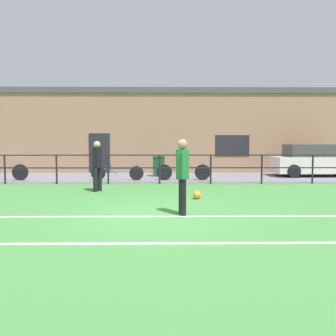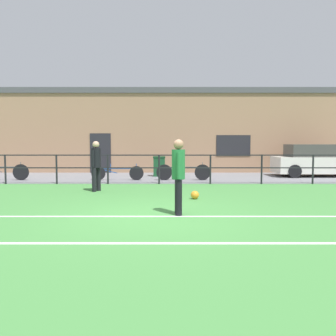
% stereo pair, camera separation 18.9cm
% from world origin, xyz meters
% --- Properties ---
extents(ground, '(60.00, 44.00, 0.04)m').
position_xyz_m(ground, '(0.00, 0.00, -0.02)').
color(ground, '#478C42').
extents(field_line_touchline, '(36.00, 0.11, 0.00)m').
position_xyz_m(field_line_touchline, '(0.00, -0.09, 0.00)').
color(field_line_touchline, white).
rests_on(field_line_touchline, ground).
extents(field_line_hash, '(36.00, 0.11, 0.00)m').
position_xyz_m(field_line_hash, '(0.00, -2.16, 0.00)').
color(field_line_hash, white).
rests_on(field_line_hash, ground).
extents(pavement_strip, '(48.00, 5.00, 0.02)m').
position_xyz_m(pavement_strip, '(0.00, 8.50, 0.01)').
color(pavement_strip, slate).
rests_on(pavement_strip, ground).
extents(perimeter_fence, '(36.07, 0.07, 1.15)m').
position_xyz_m(perimeter_fence, '(0.00, 6.00, 0.75)').
color(perimeter_fence, black).
rests_on(perimeter_fence, ground).
extents(clubhouse_facade, '(28.00, 2.56, 4.51)m').
position_xyz_m(clubhouse_facade, '(0.00, 12.20, 2.26)').
color(clubhouse_facade, '#A37A5B').
rests_on(clubhouse_facade, ground).
extents(player_goalkeeper, '(0.29, 0.42, 1.66)m').
position_xyz_m(player_goalkeeper, '(-2.03, 3.93, 0.94)').
color(player_goalkeeper, black).
rests_on(player_goalkeeper, ground).
extents(player_striker, '(0.30, 0.46, 1.69)m').
position_xyz_m(player_striker, '(0.58, 0.13, 0.96)').
color(player_striker, black).
rests_on(player_striker, ground).
extents(soccer_ball_match, '(0.24, 0.24, 0.24)m').
position_xyz_m(soccer_ball_match, '(1.12, 2.30, 0.12)').
color(soccer_ball_match, orange).
rests_on(soccer_ball_match, ground).
extents(parked_car_red, '(4.04, 1.80, 1.51)m').
position_xyz_m(parked_car_red, '(7.39, 8.98, 0.74)').
color(parked_car_red, silver).
rests_on(parked_car_red, pavement_strip).
extents(bicycle_parked_0, '(2.26, 0.04, 0.77)m').
position_xyz_m(bicycle_parked_0, '(-6.70, 7.20, 0.37)').
color(bicycle_parked_0, black).
rests_on(bicycle_parked_0, pavement_strip).
extents(bicycle_parked_1, '(2.30, 0.04, 0.76)m').
position_xyz_m(bicycle_parked_1, '(0.99, 7.20, 0.37)').
color(bicycle_parked_1, black).
rests_on(bicycle_parked_1, pavement_strip).
extents(bicycle_parked_2, '(2.22, 0.04, 0.71)m').
position_xyz_m(bicycle_parked_2, '(-1.81, 7.20, 0.34)').
color(bicycle_parked_2, black).
rests_on(bicycle_parked_2, pavement_strip).
extents(trash_bin_0, '(0.57, 0.48, 0.95)m').
position_xyz_m(trash_bin_0, '(-0.07, 8.98, 0.50)').
color(trash_bin_0, '#194C28').
rests_on(trash_bin_0, pavement_strip).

